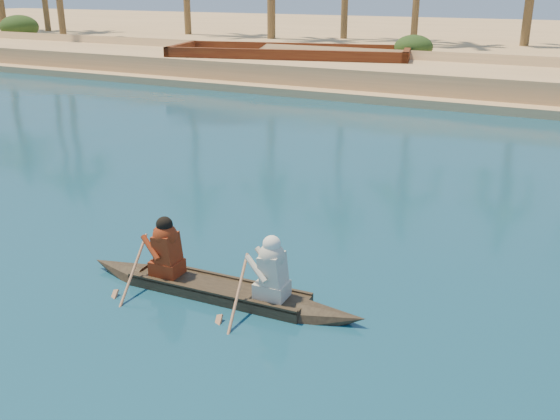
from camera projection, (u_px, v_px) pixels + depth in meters
The scene contains 4 objects.
sandy_embankment at pixel (425, 43), 49.88m from camera, with size 150.00×51.00×1.50m.
shrub_cluster at pixel (357, 52), 36.79m from camera, with size 100.00×6.00×2.40m, color #1D3B15, non-canonical shape.
canoe at pixel (218, 280), 10.48m from camera, with size 5.25×0.92×1.44m.
barge_mid at pixel (290, 66), 34.14m from camera, with size 13.54×7.27×2.15m.
Camera 1 is at (13.27, -4.16, 4.96)m, focal length 40.00 mm.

